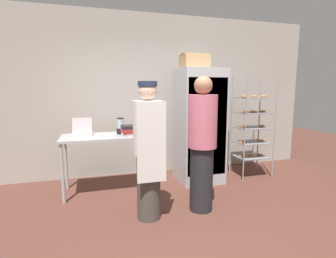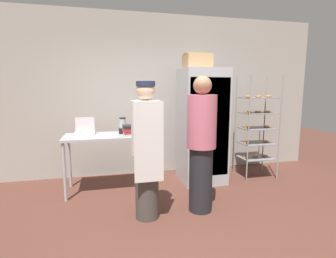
{
  "view_description": "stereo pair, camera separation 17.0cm",
  "coord_description": "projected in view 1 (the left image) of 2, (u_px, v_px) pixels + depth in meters",
  "views": [
    {
      "loc": [
        -1.05,
        -2.61,
        1.56
      ],
      "look_at": [
        -0.08,
        0.72,
        1.03
      ],
      "focal_mm": 28.0,
      "sensor_mm": 36.0,
      "label": 1
    },
    {
      "loc": [
        -0.89,
        -2.65,
        1.56
      ],
      "look_at": [
        -0.08,
        0.72,
        1.03
      ],
      "focal_mm": 28.0,
      "sensor_mm": 36.0,
      "label": 2
    }
  ],
  "objects": [
    {
      "name": "donut_box",
      "position": [
        82.0,
        133.0,
        3.88
      ],
      "size": [
        0.29,
        0.22,
        0.26
      ],
      "color": "silver",
      "rests_on": "prep_counter"
    },
    {
      "name": "cardboard_storage_box",
      "position": [
        194.0,
        61.0,
        4.25
      ],
      "size": [
        0.42,
        0.36,
        0.24
      ],
      "color": "tan",
      "rests_on": "refrigerator"
    },
    {
      "name": "refrigerator",
      "position": [
        199.0,
        126.0,
        4.42
      ],
      "size": [
        0.71,
        0.73,
        1.89
      ],
      "color": "#ADAFB5",
      "rests_on": "ground_plane"
    },
    {
      "name": "back_wall",
      "position": [
        150.0,
        95.0,
        4.84
      ],
      "size": [
        6.4,
        0.12,
        2.89
      ],
      "primitive_type": "cube",
      "color": "#ADA89E",
      "rests_on": "ground_plane"
    },
    {
      "name": "blender_pitcher",
      "position": [
        121.0,
        127.0,
        4.04
      ],
      "size": [
        0.12,
        0.12,
        0.25
      ],
      "color": "black",
      "rests_on": "prep_counter"
    },
    {
      "name": "binder_stack",
      "position": [
        133.0,
        131.0,
        3.84
      ],
      "size": [
        0.33,
        0.25,
        0.16
      ],
      "color": "silver",
      "rests_on": "prep_counter"
    },
    {
      "name": "person_baker",
      "position": [
        148.0,
        149.0,
        3.08
      ],
      "size": [
        0.35,
        0.37,
        1.65
      ],
      "color": "#47423D",
      "rests_on": "ground_plane"
    },
    {
      "name": "baking_rack",
      "position": [
        252.0,
        127.0,
        4.67
      ],
      "size": [
        0.61,
        0.48,
        1.8
      ],
      "color": "#93969B",
      "rests_on": "ground_plane"
    },
    {
      "name": "person_customer",
      "position": [
        202.0,
        144.0,
        3.3
      ],
      "size": [
        0.36,
        0.36,
        1.72
      ],
      "color": "#232328",
      "rests_on": "ground_plane"
    },
    {
      "name": "ground_plane",
      "position": [
        192.0,
        227.0,
        3.0
      ],
      "size": [
        14.0,
        14.0,
        0.0
      ],
      "primitive_type": "plane",
      "color": "brown"
    },
    {
      "name": "prep_counter",
      "position": [
        104.0,
        142.0,
        3.93
      ],
      "size": [
        1.24,
        0.64,
        0.87
      ],
      "color": "#ADAFB5",
      "rests_on": "ground_plane"
    }
  ]
}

